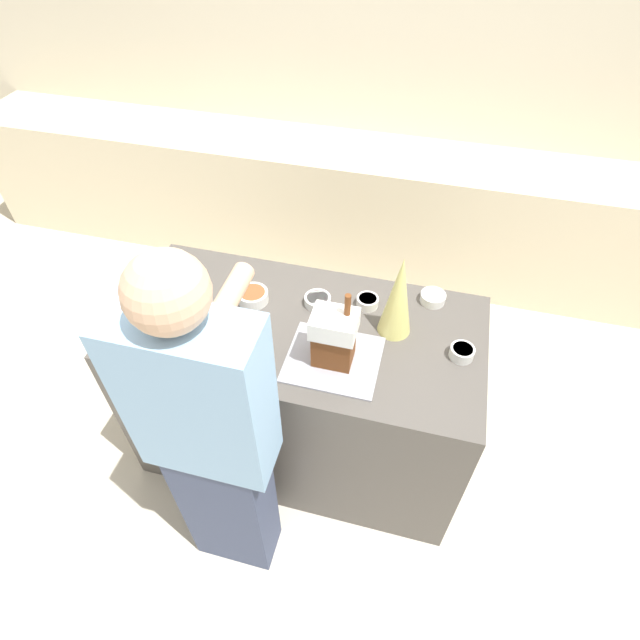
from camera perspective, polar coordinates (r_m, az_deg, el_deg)
The scene contains 14 objects.
ground_plane at distance 2.92m, azimuth -1.84°, elevation -13.65°, with size 12.00×12.00×0.00m, color beige.
wall_back at distance 3.70m, azimuth 7.34°, elevation 26.32°, with size 8.00×0.05×2.60m.
back_cabinet_block at distance 3.78m, azimuth 5.31°, elevation 12.54°, with size 6.00×0.60×0.90m.
kitchen_island at distance 2.52m, azimuth -2.09°, elevation -8.14°, with size 1.60×0.78×0.95m.
baking_tray at distance 2.02m, azimuth 1.53°, elevation -4.49°, with size 0.37×0.33×0.01m.
gingerbread_house at distance 1.92m, azimuth 1.62°, elevation -1.93°, with size 0.17×0.14×0.34m.
decorative_tree at distance 2.03m, azimuth 8.96°, elevation 2.69°, with size 0.14×0.14×0.39m.
candy_bowl_center_rear at distance 2.42m, azimuth -16.68°, elevation 4.04°, with size 0.14×0.14×0.04m.
candy_bowl_behind_tray at distance 2.23m, azimuth -0.28°, elevation 2.29°, with size 0.12×0.12×0.04m.
candy_bowl_near_tray_right at distance 2.26m, azimuth -7.69°, elevation 2.75°, with size 0.14×0.14×0.05m.
candy_bowl_beside_tree at distance 2.09m, azimuth 15.92°, elevation -3.60°, with size 0.10×0.10×0.05m.
candy_bowl_far_right at distance 2.23m, azimuth 5.45°, elevation 2.13°, with size 0.10×0.10×0.05m.
candy_bowl_front_corner at distance 2.30m, azimuth 12.78°, elevation 2.53°, with size 0.11×0.11×0.04m.
person at distance 1.89m, azimuth -12.19°, elevation -13.53°, with size 0.46×0.58×1.77m.
Camera 1 is at (0.46, -1.41, 2.51)m, focal length 28.00 mm.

